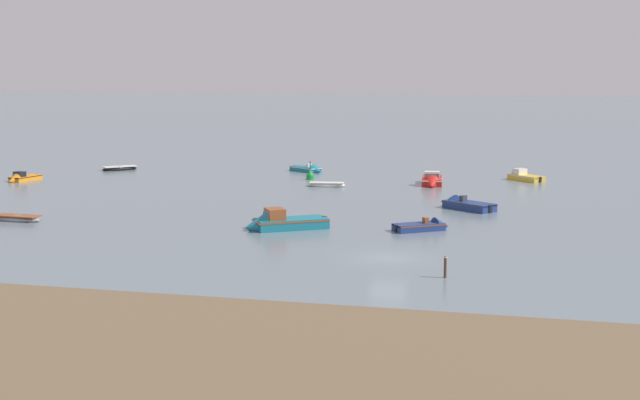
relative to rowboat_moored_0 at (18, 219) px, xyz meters
The scene contains 13 objects.
ground_plane 33.82m from the rowboat_moored_0, 12.65° to the right, with size 800.00×800.00×0.00m, color slate.
rowboat_moored_0 is the anchor object (origin of this frame).
motorboat_moored_0 56.50m from the rowboat_moored_0, 43.84° to the left, with size 4.93×4.86×1.96m.
motorboat_moored_1 22.67m from the rowboat_moored_0, ahead, with size 6.94×5.58×2.56m.
motorboat_moored_2 39.25m from the rowboat_moored_0, 23.64° to the left, with size 5.77×4.98×1.96m.
rowboat_moored_1 38.50m from the rowboat_moored_0, 103.81° to the left, with size 4.30×4.23×0.71m.
motorboat_moored_3 44.60m from the rowboat_moored_0, 45.48° to the left, with size 2.74×6.37×2.35m.
motorboat_moored_4 28.36m from the rowboat_moored_0, 121.69° to the left, with size 2.39×4.68×1.70m.
motorboat_moored_5 43.71m from the rowboat_moored_0, 70.16° to the left, with size 5.00×4.13×1.68m.
motorboat_moored_6 34.38m from the rowboat_moored_0, ahead, with size 4.77×4.05×1.61m.
rowboat_moored_2 34.56m from the rowboat_moored_0, 54.24° to the left, with size 4.21×1.86×0.64m.
channel_buoy 37.75m from the rowboat_moored_0, 63.52° to the left, with size 0.90×0.90×2.30m.
mooring_post_near 39.29m from the rowboat_moored_0, 18.20° to the right, with size 0.22×0.22×1.50m.
Camera 1 is at (9.67, -58.57, 12.65)m, focal length 50.03 mm.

